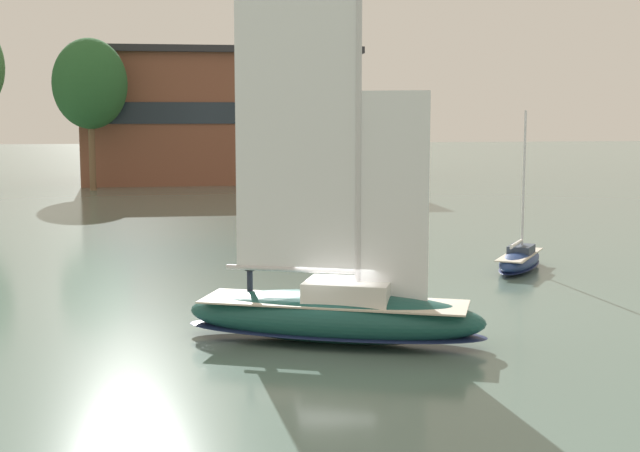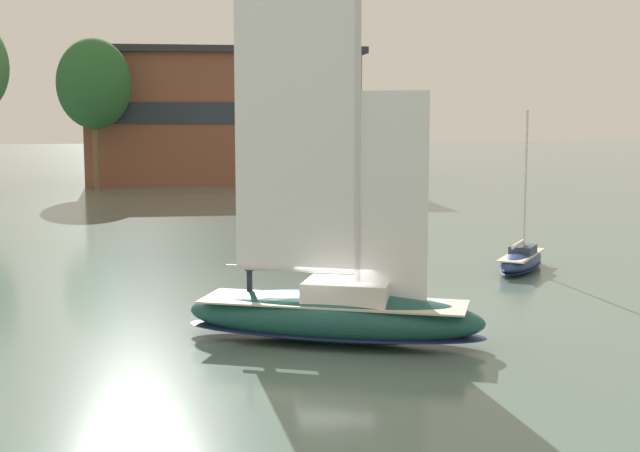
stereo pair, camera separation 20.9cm
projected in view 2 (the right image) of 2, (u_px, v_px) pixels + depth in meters
ground_plane at (333, 341)px, 29.86m from camera, size 400.00×400.00×0.00m
waterfront_building at (222, 116)px, 100.83m from camera, size 30.12×17.98×14.55m
tree_shore_center at (94, 84)px, 87.09m from camera, size 7.23×7.23×14.88m
sailboat_main at (334, 309)px, 29.72m from camera, size 10.52×6.42×14.00m
sailboat_moored_mid_channel at (521, 259)px, 43.35m from camera, size 4.41×5.55×7.74m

